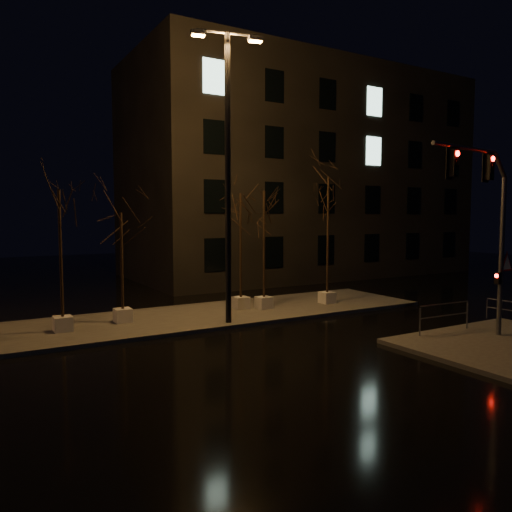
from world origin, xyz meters
TOP-DOWN VIEW (x-y plane):
  - ground at (0.00, 0.00)m, footprint 90.00×90.00m
  - median at (0.00, 6.00)m, footprint 22.00×5.00m
  - sidewalk_corner at (7.50, -3.50)m, footprint 7.00×5.00m
  - building at (14.00, 18.00)m, footprint 25.00×12.00m
  - tree_1 at (-5.25, 5.79)m, footprint 1.80×1.80m
  - tree_2 at (-2.89, 6.22)m, footprint 1.80×1.80m
  - tree_3 at (2.60, 6.35)m, footprint 1.80×1.80m
  - tree_4 at (3.53, 5.83)m, footprint 1.80×1.80m
  - tree_5 at (6.94, 5.47)m, footprint 1.80×1.80m
  - traffic_signal_mast at (7.18, -2.92)m, footprint 5.28×0.80m
  - streetlight_main at (0.76, 4.01)m, footprint 2.82×0.97m
  - guard_rail_a at (6.86, -1.50)m, footprint 2.50×0.17m
  - guard_rail_b at (10.50, -1.66)m, footprint 0.21×1.81m

SIDE VIEW (x-z plane):
  - ground at x=0.00m, z-range 0.00..0.00m
  - median at x=0.00m, z-range 0.00..0.15m
  - sidewalk_corner at x=7.50m, z-range 0.00..0.15m
  - guard_rail_b at x=10.50m, z-range 0.28..1.13m
  - guard_rail_a at x=6.86m, z-range 0.31..1.39m
  - tree_2 at x=-2.89m, z-range 1.32..5.84m
  - tree_1 at x=-5.25m, z-range 1.54..6.92m
  - tree_3 at x=2.60m, z-range 1.56..6.99m
  - tree_4 at x=3.53m, z-range 1.58..7.13m
  - traffic_signal_mast at x=7.18m, z-range 1.17..7.66m
  - tree_5 at x=6.94m, z-range 1.78..8.08m
  - streetlight_main at x=0.76m, z-range 1.02..12.37m
  - building at x=14.00m, z-range 0.00..15.00m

